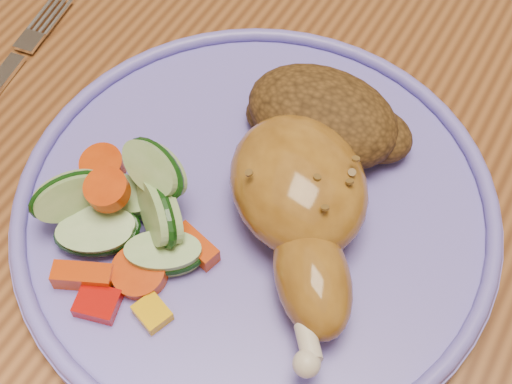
{
  "coord_description": "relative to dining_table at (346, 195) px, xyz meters",
  "views": [
    {
      "loc": [
        0.09,
        -0.3,
        1.14
      ],
      "look_at": [
        -0.03,
        -0.1,
        0.78
      ],
      "focal_mm": 50.0,
      "sensor_mm": 36.0,
      "label": 1
    }
  ],
  "objects": [
    {
      "name": "dining_table",
      "position": [
        0.0,
        0.0,
        0.0
      ],
      "size": [
        0.9,
        1.4,
        0.75
      ],
      "color": "brown",
      "rests_on": "ground"
    },
    {
      "name": "chicken_leg",
      "position": [
        0.0,
        -0.1,
        0.12
      ],
      "size": [
        0.14,
        0.16,
        0.05
      ],
      "color": "#9A6420",
      "rests_on": "plate"
    },
    {
      "name": "vegetable_pile",
      "position": [
        -0.09,
        -0.15,
        0.11
      ],
      "size": [
        0.12,
        0.12,
        0.06
      ],
      "color": "#A50A05",
      "rests_on": "plate"
    },
    {
      "name": "rice_pilaf",
      "position": [
        -0.02,
        -0.02,
        0.11
      ],
      "size": [
        0.11,
        0.07,
        0.04
      ],
      "color": "#4E3113",
      "rests_on": "plate"
    },
    {
      "name": "plate_rim",
      "position": [
        -0.03,
        -0.1,
        0.1
      ],
      "size": [
        0.3,
        0.3,
        0.01
      ],
      "primitive_type": "torus",
      "color": "#6D61CF",
      "rests_on": "plate"
    },
    {
      "name": "plate",
      "position": [
        -0.03,
        -0.1,
        0.09
      ],
      "size": [
        0.31,
        0.31,
        0.01
      ],
      "primitive_type": "cylinder",
      "color": "#6D61CF",
      "rests_on": "dining_table"
    }
  ]
}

